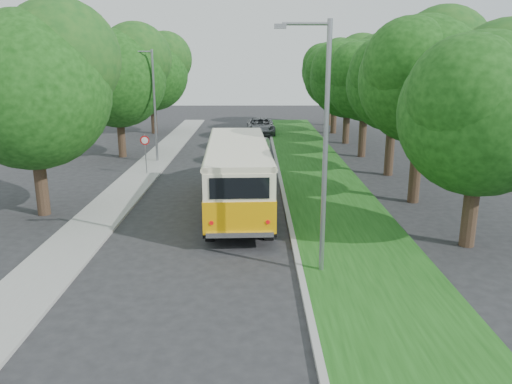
{
  "coord_description": "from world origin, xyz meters",
  "views": [
    {
      "loc": [
        2.1,
        -17.77,
        6.84
      ],
      "look_at": [
        2.16,
        2.31,
        1.5
      ],
      "focal_mm": 35.0,
      "sensor_mm": 36.0,
      "label": 1
    }
  ],
  "objects_px": {
    "vintage_bus": "(238,176)",
    "lamppost_near": "(323,142)",
    "lamppost_far": "(153,102)",
    "car_blue": "(246,145)",
    "car_silver": "(254,164)",
    "car_white": "(255,149)",
    "car_grey": "(261,126)"
  },
  "relations": [
    {
      "from": "car_silver",
      "to": "lamppost_near",
      "type": "bearing_deg",
      "value": -70.3
    },
    {
      "from": "lamppost_near",
      "to": "lamppost_far",
      "type": "distance_m",
      "value": 20.53
    },
    {
      "from": "car_white",
      "to": "car_grey",
      "type": "bearing_deg",
      "value": 97.53
    },
    {
      "from": "lamppost_far",
      "to": "vintage_bus",
      "type": "relative_size",
      "value": 0.69
    },
    {
      "from": "car_silver",
      "to": "vintage_bus",
      "type": "bearing_deg",
      "value": -84.4
    },
    {
      "from": "lamppost_far",
      "to": "car_blue",
      "type": "xyz_separation_m",
      "value": [
        6.16,
        3.05,
        -3.41
      ]
    },
    {
      "from": "car_blue",
      "to": "lamppost_far",
      "type": "bearing_deg",
      "value": -172.65
    },
    {
      "from": "car_white",
      "to": "car_blue",
      "type": "relative_size",
      "value": 0.92
    },
    {
      "from": "car_blue",
      "to": "car_grey",
      "type": "bearing_deg",
      "value": 64.18
    },
    {
      "from": "car_white",
      "to": "car_grey",
      "type": "xyz_separation_m",
      "value": [
        0.58,
        12.31,
        0.03
      ]
    },
    {
      "from": "vintage_bus",
      "to": "lamppost_near",
      "type": "bearing_deg",
      "value": -70.77
    },
    {
      "from": "lamppost_far",
      "to": "car_grey",
      "type": "xyz_separation_m",
      "value": [
        7.38,
        13.18,
        -3.35
      ]
    },
    {
      "from": "lamppost_near",
      "to": "car_white",
      "type": "bearing_deg",
      "value": 96.2
    },
    {
      "from": "vintage_bus",
      "to": "car_white",
      "type": "distance_m",
      "value": 12.21
    },
    {
      "from": "car_grey",
      "to": "vintage_bus",
      "type": "bearing_deg",
      "value": -94.5
    },
    {
      "from": "lamppost_near",
      "to": "car_silver",
      "type": "xyz_separation_m",
      "value": [
        -2.14,
        14.6,
        -3.68
      ]
    },
    {
      "from": "car_grey",
      "to": "car_silver",
      "type": "bearing_deg",
      "value": -93.38
    },
    {
      "from": "lamppost_far",
      "to": "car_white",
      "type": "distance_m",
      "value": 7.64
    },
    {
      "from": "car_white",
      "to": "car_blue",
      "type": "distance_m",
      "value": 2.27
    },
    {
      "from": "lamppost_far",
      "to": "vintage_bus",
      "type": "xyz_separation_m",
      "value": [
        6.02,
        -11.28,
        -2.5
      ]
    },
    {
      "from": "lamppost_near",
      "to": "vintage_bus",
      "type": "distance_m",
      "value": 8.25
    },
    {
      "from": "lamppost_far",
      "to": "car_grey",
      "type": "bearing_deg",
      "value": 60.74
    },
    {
      "from": "car_blue",
      "to": "car_white",
      "type": "bearing_deg",
      "value": -92.63
    },
    {
      "from": "car_blue",
      "to": "vintage_bus",
      "type": "bearing_deg",
      "value": -109.53
    },
    {
      "from": "lamppost_near",
      "to": "car_blue",
      "type": "height_order",
      "value": "lamppost_near"
    },
    {
      "from": "lamppost_far",
      "to": "car_blue",
      "type": "bearing_deg",
      "value": 26.31
    },
    {
      "from": "lamppost_near",
      "to": "lamppost_far",
      "type": "height_order",
      "value": "lamppost_near"
    },
    {
      "from": "vintage_bus",
      "to": "car_blue",
      "type": "xyz_separation_m",
      "value": [
        0.14,
        14.33,
        -0.9
      ]
    },
    {
      "from": "lamppost_far",
      "to": "car_white",
      "type": "relative_size",
      "value": 1.67
    },
    {
      "from": "car_silver",
      "to": "car_blue",
      "type": "xyz_separation_m",
      "value": [
        -0.6,
        6.95,
        0.01
      ]
    },
    {
      "from": "lamppost_near",
      "to": "car_white",
      "type": "height_order",
      "value": "lamppost_near"
    },
    {
      "from": "vintage_bus",
      "to": "car_grey",
      "type": "distance_m",
      "value": 24.51
    }
  ]
}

